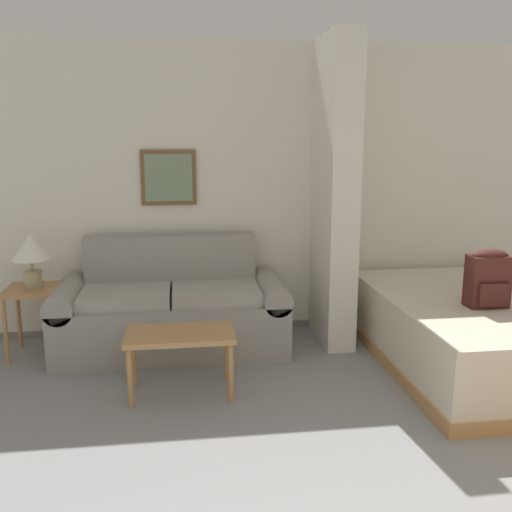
# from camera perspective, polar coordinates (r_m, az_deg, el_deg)

# --- Properties ---
(wall_back) EXTENTS (6.47, 0.16, 2.60)m
(wall_back) POSITION_cam_1_polar(r_m,az_deg,el_deg) (5.25, 1.24, 6.58)
(wall_back) COLOR silver
(wall_back) RESTS_ON ground_plane
(wall_partition_pillar) EXTENTS (0.24, 0.74, 2.60)m
(wall_partition_pillar) POSITION_cam_1_polar(r_m,az_deg,el_deg) (4.94, 7.84, 6.20)
(wall_partition_pillar) COLOR silver
(wall_partition_pillar) RESTS_ON ground_plane
(couch) EXTENTS (1.92, 0.84, 0.93)m
(couch) POSITION_cam_1_polar(r_m,az_deg,el_deg) (4.90, -8.41, -5.38)
(couch) COLOR gray
(couch) RESTS_ON ground_plane
(coffee_table) EXTENTS (0.75, 0.43, 0.45)m
(coffee_table) POSITION_cam_1_polar(r_m,az_deg,el_deg) (4.04, -7.59, -8.35)
(coffee_table) COLOR #B27F4C
(coffee_table) RESTS_ON ground_plane
(side_table) EXTENTS (0.44, 0.44, 0.57)m
(side_table) POSITION_cam_1_polar(r_m,az_deg,el_deg) (5.02, -21.25, -4.04)
(side_table) COLOR #B27F4C
(side_table) RESTS_ON ground_plane
(table_lamp) EXTENTS (0.30, 0.30, 0.45)m
(table_lamp) POSITION_cam_1_polar(r_m,az_deg,el_deg) (4.93, -21.59, 0.46)
(table_lamp) COLOR tan
(table_lamp) RESTS_ON side_table
(bed) EXTENTS (1.76, 2.13, 0.55)m
(bed) POSITION_cam_1_polar(r_m,az_deg,el_deg) (4.92, 22.60, -6.82)
(bed) COLOR #B27F4C
(bed) RESTS_ON ground_plane
(backpack) EXTENTS (0.30, 0.19, 0.43)m
(backpack) POSITION_cam_1_polar(r_m,az_deg,el_deg) (4.49, 22.19, -2.01)
(backpack) COLOR #471E19
(backpack) RESTS_ON bed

